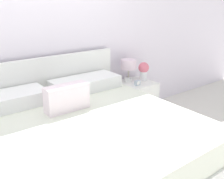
% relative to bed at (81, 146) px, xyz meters
% --- Properties ---
extents(ground_plane, '(12.00, 12.00, 0.00)m').
position_rel_bed_xyz_m(ground_plane, '(0.00, 0.89, -0.32)').
color(ground_plane, silver).
extents(wall_back, '(8.00, 0.06, 2.60)m').
position_rel_bed_xyz_m(wall_back, '(0.00, 0.96, 0.98)').
color(wall_back, white).
rests_on(wall_back, ground_plane).
extents(bed, '(1.93, 1.91, 1.00)m').
position_rel_bed_xyz_m(bed, '(0.00, 0.00, 0.00)').
color(bed, white).
rests_on(bed, ground_plane).
extents(nightstand, '(0.44, 0.47, 0.53)m').
position_rel_bed_xyz_m(nightstand, '(1.27, 0.65, -0.06)').
color(nightstand, white).
rests_on(nightstand, ground_plane).
extents(table_lamp, '(0.21, 0.21, 0.30)m').
position_rel_bed_xyz_m(table_lamp, '(1.21, 0.75, 0.42)').
color(table_lamp, white).
rests_on(table_lamp, nightstand).
extents(flower_vase, '(0.15, 0.15, 0.25)m').
position_rel_bed_xyz_m(flower_vase, '(1.40, 0.66, 0.36)').
color(flower_vase, white).
rests_on(flower_vase, nightstand).
extents(alarm_clock, '(0.08, 0.04, 0.07)m').
position_rel_bed_xyz_m(alarm_clock, '(1.18, 0.54, 0.24)').
color(alarm_clock, silver).
rests_on(alarm_clock, nightstand).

